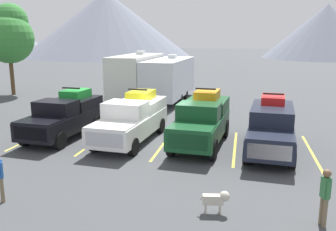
{
  "coord_description": "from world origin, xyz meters",
  "views": [
    {
      "loc": [
        3.73,
        -17.2,
        5.32
      ],
      "look_at": [
        0.0,
        0.82,
        1.2
      ],
      "focal_mm": 39.09,
      "sensor_mm": 36.0,
      "label": 1
    }
  ],
  "objects": [
    {
      "name": "tree_b",
      "position": [
        -16.36,
        11.78,
        5.3
      ],
      "size": [
        4.3,
        4.3,
        7.93
      ],
      "color": "brown",
      "rests_on": "ground"
    },
    {
      "name": "dog",
      "position": [
        3.13,
        -6.93,
        0.48
      ],
      "size": [
        0.92,
        0.37,
        0.72
      ],
      "color": "beige",
      "rests_on": "ground"
    },
    {
      "name": "ground_plane",
      "position": [
        0.0,
        0.0,
        0.0
      ],
      "size": [
        240.0,
        240.0,
        0.0
      ],
      "primitive_type": "plane",
      "color": "#3F4244"
    },
    {
      "name": "camper_trailer_b",
      "position": [
        -2.07,
        11.22,
        1.94
      ],
      "size": [
        2.99,
        9.1,
        3.67
      ],
      "color": "silver",
      "rests_on": "ground"
    },
    {
      "name": "lot_stripe_c",
      "position": [
        0.0,
        -0.18,
        0.0
      ],
      "size": [
        0.12,
        5.5,
        0.01
      ],
      "primitive_type": "cube",
      "color": "gold",
      "rests_on": "ground"
    },
    {
      "name": "pickup_truck_a",
      "position": [
        -5.37,
        0.01,
        1.14
      ],
      "size": [
        2.56,
        5.47,
        2.52
      ],
      "color": "black",
      "rests_on": "ground"
    },
    {
      "name": "lot_stripe_d",
      "position": [
        3.48,
        -0.18,
        0.0
      ],
      "size": [
        0.12,
        5.5,
        0.01
      ],
      "primitive_type": "cube",
      "color": "gold",
      "rests_on": "ground"
    },
    {
      "name": "mountain_ridge",
      "position": [
        -4.4,
        69.02,
        6.99
      ],
      "size": [
        146.86,
        43.33,
        15.26
      ],
      "color": "slate",
      "rests_on": "ground"
    },
    {
      "name": "lot_stripe_b",
      "position": [
        -3.48,
        -0.18,
        0.0
      ],
      "size": [
        0.12,
        5.5,
        0.01
      ],
      "primitive_type": "cube",
      "color": "gold",
      "rests_on": "ground"
    },
    {
      "name": "pickup_truck_d",
      "position": [
        5.1,
        -0.18,
        1.16
      ],
      "size": [
        2.49,
        6.02,
        2.57
      ],
      "color": "black",
      "rests_on": "ground"
    },
    {
      "name": "camper_trailer_a",
      "position": [
        -4.74,
        11.18,
        2.08
      ],
      "size": [
        2.95,
        8.51,
        3.95
      ],
      "color": "silver",
      "rests_on": "ground"
    },
    {
      "name": "lot_stripe_e",
      "position": [
        6.95,
        -0.18,
        0.0
      ],
      "size": [
        0.12,
        5.5,
        0.01
      ],
      "primitive_type": "cube",
      "color": "gold",
      "rests_on": "ground"
    },
    {
      "name": "person_b",
      "position": [
        6.1,
        -7.06,
        0.97
      ],
      "size": [
        0.26,
        0.36,
        1.69
      ],
      "color": "#726047",
      "rests_on": "ground"
    },
    {
      "name": "pickup_truck_b",
      "position": [
        -1.7,
        0.06,
        1.16
      ],
      "size": [
        2.59,
        6.05,
        2.53
      ],
      "color": "white",
      "rests_on": "ground"
    },
    {
      "name": "lot_stripe_a",
      "position": [
        -6.95,
        -0.18,
        0.0
      ],
      "size": [
        0.12,
        5.5,
        0.01
      ],
      "primitive_type": "cube",
      "color": "gold",
      "rests_on": "ground"
    },
    {
      "name": "pickup_truck_c",
      "position": [
        1.84,
        0.08,
        1.23
      ],
      "size": [
        2.54,
        5.7,
        2.68
      ],
      "color": "#144723",
      "rests_on": "ground"
    }
  ]
}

